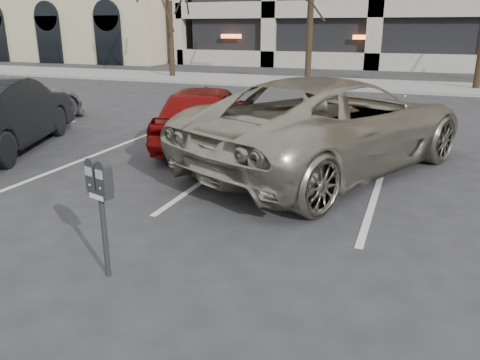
# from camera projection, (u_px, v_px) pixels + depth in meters

# --- Properties ---
(ground) EXTENTS (140.00, 140.00, 0.00)m
(ground) POSITION_uv_depth(u_px,v_px,m) (255.00, 223.00, 6.27)
(ground) COLOR #28282B
(ground) RESTS_ON ground
(sidewalk) EXTENTS (80.00, 4.00, 0.12)m
(sidewalk) POSITION_uv_depth(u_px,v_px,m) (375.00, 85.00, 20.45)
(sidewalk) COLOR gray
(sidewalk) RESTS_ON ground
(stall_lines) EXTENTS (16.90, 5.20, 0.00)m
(stall_lines) POSITION_uv_depth(u_px,v_px,m) (225.00, 166.00, 8.78)
(stall_lines) COLOR silver
(stall_lines) RESTS_ON ground
(parking_meter) EXTENTS (0.34, 0.21, 1.25)m
(parking_meter) POSITION_uv_depth(u_px,v_px,m) (100.00, 190.00, 4.64)
(parking_meter) COLOR black
(parking_meter) RESTS_ON ground
(suv_silver) EXTENTS (5.06, 6.63, 1.68)m
(suv_silver) POSITION_uv_depth(u_px,v_px,m) (332.00, 124.00, 8.44)
(suv_silver) COLOR #A8A48F
(suv_silver) RESTS_ON ground
(car_red) EXTENTS (2.47, 4.27, 1.37)m
(car_red) POSITION_uv_depth(u_px,v_px,m) (205.00, 114.00, 10.16)
(car_red) COLOR maroon
(car_red) RESTS_ON ground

